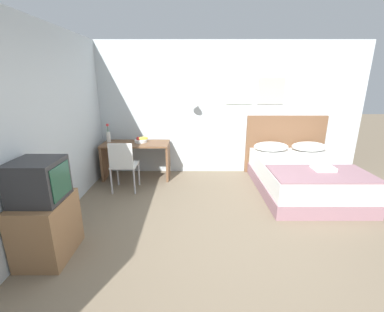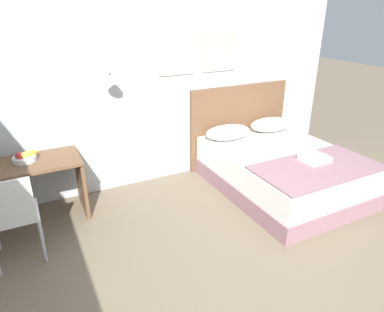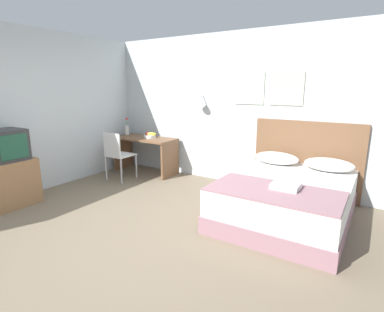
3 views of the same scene
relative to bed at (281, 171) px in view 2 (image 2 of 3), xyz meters
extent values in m
cube|color=silver|center=(-1.36, 1.09, 1.05)|extent=(5.77, 0.06, 2.65)
cube|color=beige|center=(-1.01, 1.05, 1.43)|extent=(0.52, 0.02, 0.52)
cube|color=#B7B29E|center=(-0.38, 1.05, 1.43)|extent=(0.52, 0.02, 0.52)
cylinder|color=#B2B2B7|center=(-1.91, 0.98, 1.28)|extent=(0.02, 0.16, 0.02)
cone|color=white|center=(-1.91, 0.89, 1.23)|extent=(0.17, 0.17, 0.12)
cube|color=gray|center=(0.00, 0.00, -0.16)|extent=(1.53, 1.99, 0.22)
cube|color=white|center=(0.00, 0.00, 0.11)|extent=(1.50, 1.95, 0.33)
cube|color=brown|center=(0.00, 1.03, 0.33)|extent=(1.65, 0.06, 1.21)
ellipsoid|color=white|center=(-0.38, 0.73, 0.37)|extent=(0.68, 0.43, 0.18)
ellipsoid|color=white|center=(0.38, 0.73, 0.37)|extent=(0.68, 0.43, 0.18)
cube|color=gray|center=(0.00, -0.58, 0.29)|extent=(1.48, 0.80, 0.02)
cube|color=white|center=(0.09, -0.44, 0.33)|extent=(0.31, 0.27, 0.06)
cube|color=brown|center=(-3.07, 0.70, 0.43)|extent=(1.30, 0.59, 0.03)
cube|color=brown|center=(-2.44, 0.70, 0.07)|extent=(0.04, 0.54, 0.69)
cube|color=white|center=(-3.16, 0.10, 0.20)|extent=(0.44, 0.44, 0.02)
cube|color=white|center=(-3.16, -0.10, 0.42)|extent=(0.40, 0.03, 0.43)
cylinder|color=#B7B7BC|center=(-2.96, 0.30, -0.04)|extent=(0.03, 0.03, 0.46)
cylinder|color=#B7B7BC|center=(-2.96, -0.10, -0.04)|extent=(0.03, 0.03, 0.46)
cylinder|color=silver|center=(-2.98, 0.75, 0.48)|extent=(0.24, 0.24, 0.05)
ellipsoid|color=yellow|center=(-2.93, 0.75, 0.53)|extent=(0.21, 0.14, 0.07)
sphere|color=red|center=(-3.02, 0.73, 0.53)|extent=(0.08, 0.08, 0.08)
camera|label=1|loc=(-1.96, -4.21, 1.67)|focal=24.00mm
camera|label=2|loc=(-2.90, -3.08, 1.98)|focal=32.00mm
camera|label=3|loc=(0.95, -3.83, 1.47)|focal=28.00mm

